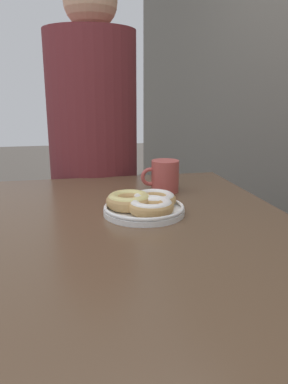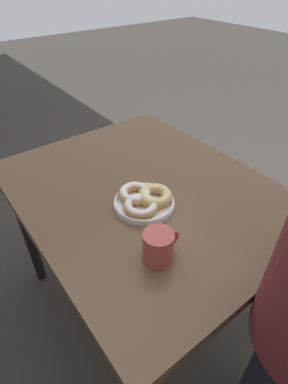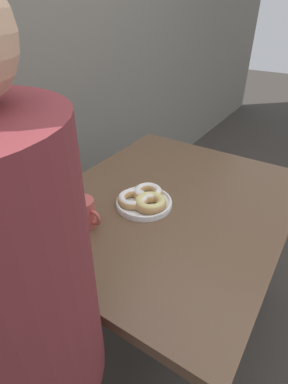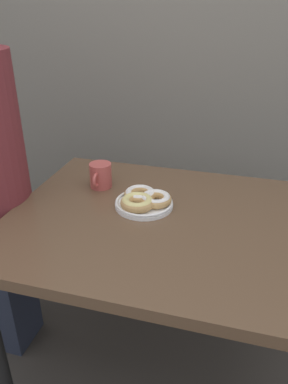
% 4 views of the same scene
% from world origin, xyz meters
% --- Properties ---
extents(dining_table, '(1.09, 0.88, 0.76)m').
position_xyz_m(dining_table, '(0.00, 0.25, 0.68)').
color(dining_table, brown).
rests_on(dining_table, ground_plane).
extents(donut_plate, '(0.23, 0.24, 0.05)m').
position_xyz_m(donut_plate, '(-0.08, 0.31, 0.79)').
color(donut_plate, white).
rests_on(donut_plate, dining_table).
extents(coffee_mug, '(0.09, 0.12, 0.10)m').
position_xyz_m(coffee_mug, '(-0.30, 0.42, 0.81)').
color(coffee_mug, '#B74C47').
rests_on(coffee_mug, dining_table).
extents(person_figure, '(0.36, 0.36, 1.50)m').
position_xyz_m(person_figure, '(-0.72, 0.22, 0.82)').
color(person_figure, '#232838').
rests_on(person_figure, ground_plane).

